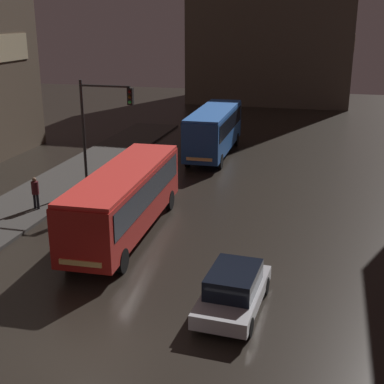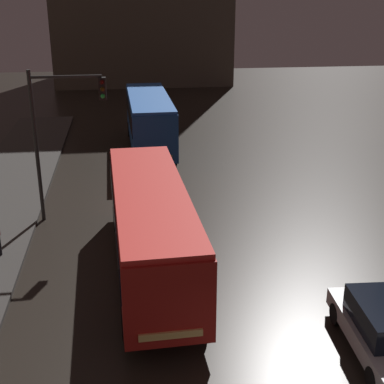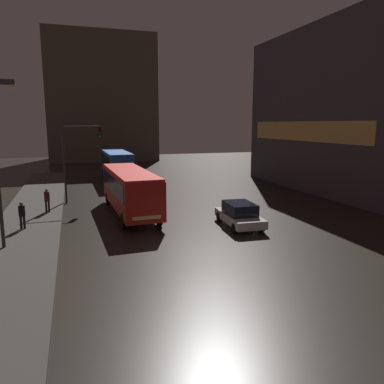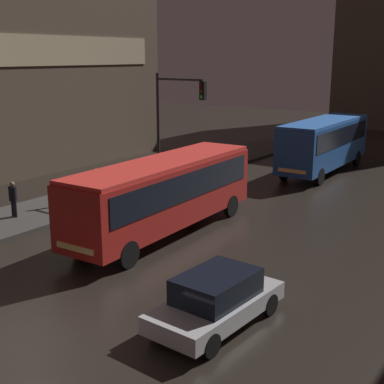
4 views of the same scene
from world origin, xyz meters
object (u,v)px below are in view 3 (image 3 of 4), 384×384
(car_taxi, at_px, (240,214))
(bus_near, at_px, (130,187))
(pedestrian_mid, at_px, (22,213))
(bus_far, at_px, (116,163))
(pedestrian_near, at_px, (47,198))
(traffic_light_main, at_px, (77,150))

(car_taxi, bearing_deg, bus_near, -38.42)
(car_taxi, relative_size, pedestrian_mid, 2.67)
(bus_far, relative_size, pedestrian_near, 5.76)
(car_taxi, height_order, pedestrian_mid, pedestrian_mid)
(pedestrian_near, relative_size, traffic_light_main, 0.26)
(pedestrian_near, bearing_deg, bus_near, 151.13)
(pedestrian_near, relative_size, pedestrian_mid, 1.03)
(bus_far, relative_size, car_taxi, 2.23)
(pedestrian_near, xyz_separation_m, pedestrian_mid, (-1.16, -4.08, -0.03))
(pedestrian_mid, xyz_separation_m, traffic_light_main, (3.39, 7.53, 3.19))
(pedestrian_mid, bearing_deg, car_taxi, 12.17)
(pedestrian_near, bearing_deg, pedestrian_mid, 61.85)
(bus_near, xyz_separation_m, car_taxi, (6.00, -5.35, -1.16))
(pedestrian_near, height_order, pedestrian_mid, pedestrian_near)
(car_taxi, distance_m, pedestrian_mid, 13.10)
(bus_near, distance_m, pedestrian_mid, 7.22)
(bus_far, height_order, pedestrian_mid, bus_far)
(pedestrian_mid, bearing_deg, traffic_light_main, 90.93)
(bus_near, height_order, car_taxi, bus_near)
(pedestrian_near, distance_m, traffic_light_main, 5.18)
(bus_near, relative_size, traffic_light_main, 1.62)
(bus_near, height_order, pedestrian_near, bus_near)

